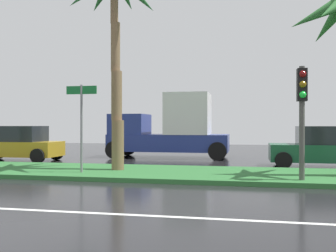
{
  "coord_description": "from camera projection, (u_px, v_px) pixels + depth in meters",
  "views": [
    {
      "loc": [
        4.08,
        -5.32,
        1.77
      ],
      "look_at": [
        0.27,
        13.34,
        1.72
      ],
      "focal_mm": 41.43,
      "sensor_mm": 36.0,
      "label": 1
    }
  ],
  "objects": [
    {
      "name": "car_in_traffic_leading",
      "position": [
        18.0,
        144.0,
        19.09
      ],
      "size": [
        4.3,
        2.02,
        1.72
      ],
      "rotation": [
        0.0,
        0.0,
        3.14
      ],
      "color": "#B28C1E",
      "rests_on": "ground_plane"
    },
    {
      "name": "car_in_traffic_second",
      "position": [
        324.0,
        148.0,
        16.2
      ],
      "size": [
        4.3,
        2.02,
        1.72
      ],
      "rotation": [
        0.0,
        0.0,
        3.14
      ],
      "color": "#195133",
      "rests_on": "ground_plane"
    },
    {
      "name": "near_lane_divider_stripe",
      "position": [
        45.0,
        211.0,
        7.99
      ],
      "size": [
        81.0,
        0.14,
        0.01
      ],
      "primitive_type": "cube",
      "color": "white",
      "rests_on": "ground_plane"
    },
    {
      "name": "ground_plane",
      "position": [
        138.0,
        172.0,
        14.85
      ],
      "size": [
        90.0,
        42.0,
        0.1
      ],
      "primitive_type": "cube",
      "color": "black"
    },
    {
      "name": "street_name_sign",
      "position": [
        81.0,
        116.0,
        13.27
      ],
      "size": [
        1.1,
        0.08,
        3.0
      ],
      "color": "slate",
      "rests_on": "median_strip"
    },
    {
      "name": "median_strip",
      "position": [
        131.0,
        172.0,
        13.87
      ],
      "size": [
        85.5,
        4.0,
        0.15
      ],
      "primitive_type": "cube",
      "color": "#2D6B33",
      "rests_on": "ground_plane"
    },
    {
      "name": "box_truck_lead",
      "position": [
        170.0,
        129.0,
        20.96
      ],
      "size": [
        6.4,
        2.64,
        3.46
      ],
      "rotation": [
        0.0,
        0.0,
        3.14
      ],
      "color": "navy",
      "rests_on": "ground_plane"
    },
    {
      "name": "traffic_signal_median_right",
      "position": [
        302.0,
        102.0,
        11.4
      ],
      "size": [
        0.28,
        0.43,
        3.36
      ],
      "color": "#4C4C47",
      "rests_on": "median_strip"
    }
  ]
}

